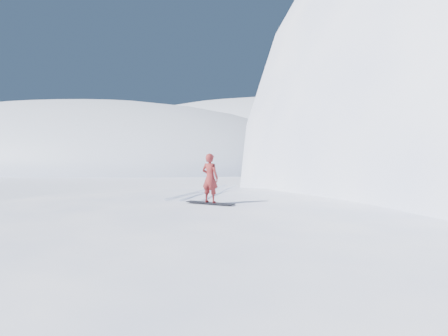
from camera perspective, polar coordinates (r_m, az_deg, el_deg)
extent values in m
plane|color=white|center=(13.82, -4.80, -15.06)|extent=(400.00, 400.00, 0.00)
ellipsoid|color=white|center=(15.95, 4.16, -12.59)|extent=(36.00, 28.00, 4.80)
ellipsoid|color=white|center=(104.88, -20.36, 0.47)|extent=(120.00, 70.00, 28.00)
ellipsoid|color=white|center=(130.01, 5.68, 1.10)|extent=(140.00, 90.00, 36.00)
ellipsoid|color=white|center=(14.89, -22.76, -13.96)|extent=(6.00, 5.40, 0.80)
ellipsoid|color=white|center=(19.82, -0.57, -9.48)|extent=(7.00, 6.30, 1.00)
ellipsoid|color=white|center=(15.77, 26.83, -13.08)|extent=(4.00, 3.60, 0.60)
cube|color=black|center=(14.17, -1.83, -4.58)|extent=(1.71, 0.40, 0.03)
imported|color=maroon|center=(14.09, -1.84, -1.32)|extent=(0.60, 0.41, 1.59)
cube|color=silver|center=(17.95, -3.14, -2.96)|extent=(0.64, 5.98, 0.04)
cube|color=silver|center=(17.79, -2.21, -3.01)|extent=(1.17, 5.91, 0.04)
cube|color=silver|center=(17.51, -0.46, -3.11)|extent=(1.45, 5.85, 0.04)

